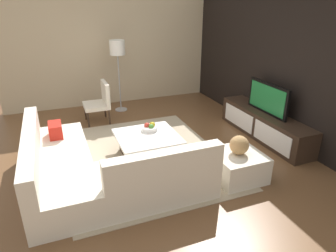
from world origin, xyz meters
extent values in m
plane|color=brown|center=(0.00, 0.00, 0.00)|extent=(14.00, 14.00, 0.00)
cube|color=black|center=(0.00, 2.70, 1.40)|extent=(6.40, 0.12, 2.80)
cube|color=#C6B28E|center=(-3.20, 0.20, 1.40)|extent=(0.12, 5.20, 2.80)
cube|color=tan|center=(-0.10, 0.00, 0.01)|extent=(3.14, 2.55, 0.01)
cube|color=#332319|center=(0.00, 2.40, 0.25)|extent=(2.20, 0.48, 0.50)
cube|color=white|center=(-0.51, 2.15, 0.25)|extent=(0.93, 0.01, 0.35)
cube|color=white|center=(0.51, 2.15, 0.25)|extent=(0.93, 0.01, 0.35)
cube|color=black|center=(0.00, 2.40, 0.78)|extent=(1.04, 0.05, 0.56)
cube|color=#1E7238|center=(0.00, 2.37, 0.78)|extent=(0.94, 0.01, 0.47)
cube|color=beige|center=(0.20, -1.30, 0.21)|extent=(2.39, 0.85, 0.42)
cube|color=beige|center=(0.20, -1.64, 0.61)|extent=(2.39, 0.18, 0.38)
cube|color=beige|center=(0.97, -0.12, 0.21)|extent=(0.85, 1.51, 0.42)
cube|color=beige|center=(1.30, -0.12, 0.61)|extent=(0.18, 1.51, 0.38)
cube|color=red|center=(-0.52, -1.30, 0.53)|extent=(0.36, 0.20, 0.22)
cube|color=red|center=(0.97, 0.25, 0.45)|extent=(0.60, 0.44, 0.06)
cube|color=#332319|center=(-0.10, 0.10, 0.17)|extent=(0.78, 0.80, 0.33)
cube|color=white|center=(-0.10, 0.10, 0.35)|extent=(0.97, 1.00, 0.05)
cylinder|color=#332319|center=(-2.18, -0.66, 0.19)|extent=(0.04, 0.04, 0.38)
cylinder|color=#332319|center=(-1.69, -0.66, 0.19)|extent=(0.04, 0.04, 0.38)
cylinder|color=#332319|center=(-2.18, -0.23, 0.19)|extent=(0.04, 0.04, 0.38)
cylinder|color=#332319|center=(-1.69, -0.23, 0.19)|extent=(0.04, 0.04, 0.38)
cube|color=beige|center=(-1.93, -0.44, 0.38)|extent=(0.57, 0.51, 0.08)
cube|color=beige|center=(-1.93, -0.23, 0.65)|extent=(0.57, 0.08, 0.45)
cylinder|color=#A5A5AA|center=(-2.51, 0.21, 0.01)|extent=(0.28, 0.28, 0.02)
cylinder|color=#A5A5AA|center=(-2.51, 0.21, 0.67)|extent=(0.03, 0.03, 1.29)
cylinder|color=white|center=(-2.51, 0.21, 1.47)|extent=(0.34, 0.34, 0.32)
cube|color=beige|center=(1.03, 1.12, 0.20)|extent=(0.70, 0.70, 0.40)
cylinder|color=silver|center=(-0.28, 0.20, 0.42)|extent=(0.28, 0.28, 0.07)
sphere|color=#4C8C33|center=(-0.23, 0.21, 0.47)|extent=(0.09, 0.09, 0.09)
sphere|color=gold|center=(-0.30, 0.26, 0.47)|extent=(0.10, 0.10, 0.10)
sphere|color=#B23326|center=(-0.30, 0.16, 0.47)|extent=(0.10, 0.10, 0.10)
sphere|color=#AD8451|center=(1.03, 1.12, 0.54)|extent=(0.28, 0.28, 0.28)
camera|label=1|loc=(4.21, -1.23, 2.46)|focal=32.05mm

